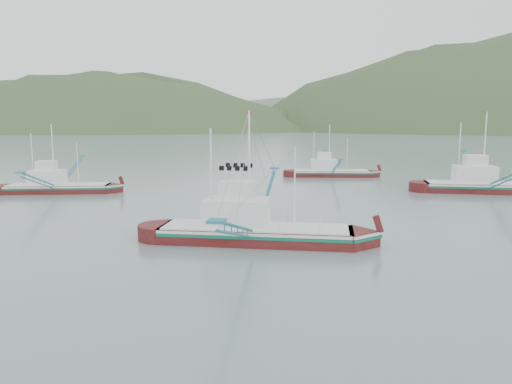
# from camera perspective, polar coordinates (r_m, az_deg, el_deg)

# --- Properties ---
(ground) EXTENTS (1200.00, 1200.00, 0.00)m
(ground) POSITION_cam_1_polar(r_m,az_deg,el_deg) (41.43, -1.08, -5.60)
(ground) COLOR slate
(ground) RESTS_ON ground
(main_boat) EXTENTS (15.73, 28.42, 11.50)m
(main_boat) POSITION_cam_1_polar(r_m,az_deg,el_deg) (40.60, -0.41, -3.50)
(main_boat) COLOR #460C0B
(main_boat) RESTS_ON ground
(bg_boat_right) EXTENTS (16.17, 29.04, 11.75)m
(bg_boat_right) POSITION_cam_1_polar(r_m,az_deg,el_deg) (74.49, 24.66, 1.17)
(bg_boat_right) COLOR #460C0B
(bg_boat_right) RESTS_ON ground
(bg_boat_left) EXTENTS (14.11, 24.47, 10.02)m
(bg_boat_left) POSITION_cam_1_polar(r_m,az_deg,el_deg) (72.73, -21.82, 1.28)
(bg_boat_left) COLOR #460C0B
(bg_boat_left) RESTS_ON ground
(bg_boat_far) EXTENTS (13.46, 23.85, 9.67)m
(bg_boat_far) POSITION_cam_1_polar(r_m,az_deg,el_deg) (87.25, 8.49, 2.64)
(bg_boat_far) COLOR #460C0B
(bg_boat_far) RESTS_ON ground
(headland_left) EXTENTS (448.00, 308.00, 210.00)m
(headland_left) POSITION_cam_1_polar(r_m,az_deg,el_deg) (441.01, -17.62, 6.76)
(headland_left) COLOR #344A26
(headland_left) RESTS_ON ground
(ridge_distant) EXTENTS (960.00, 400.00, 240.00)m
(ridge_distant) POSITION_cam_1_polar(r_m,az_deg,el_deg) (600.31, 9.83, 7.38)
(ridge_distant) COLOR slate
(ridge_distant) RESTS_ON ground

